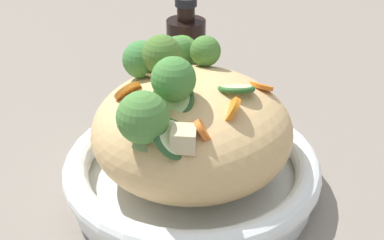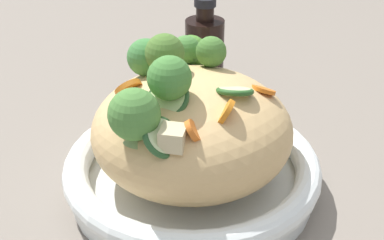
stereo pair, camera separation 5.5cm
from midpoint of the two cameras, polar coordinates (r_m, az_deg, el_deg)
The scene contains 8 objects.
ground_plane at distance 0.60m, azimuth -2.65°, elevation -7.51°, with size 3.00×3.00×0.00m, color slate.
serving_bowl at distance 0.58m, azimuth -2.70°, elevation -5.66°, with size 0.29×0.29×0.05m.
noodle_heap at distance 0.55m, azimuth -2.84°, elevation -1.13°, with size 0.22×0.22×0.12m.
broccoli_florets at distance 0.53m, azimuth -5.89°, elevation 5.20°, with size 0.22×0.12×0.08m.
carrot_coins at distance 0.51m, azimuth -2.55°, elevation 1.96°, with size 0.14×0.14×0.03m.
zucchini_slices at distance 0.49m, azimuth -3.41°, elevation 1.01°, with size 0.14×0.09×0.05m.
chicken_chunks at distance 0.54m, azimuth -5.70°, elevation 3.15°, with size 0.15×0.13×0.03m.
soy_sauce_bottle at distance 0.77m, azimuth -2.70°, elevation 7.09°, with size 0.06×0.06×0.15m.
Camera 1 is at (-0.43, -0.21, 0.36)m, focal length 48.21 mm.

